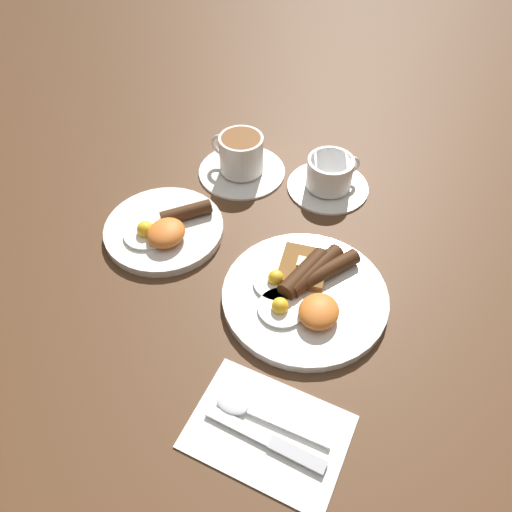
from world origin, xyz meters
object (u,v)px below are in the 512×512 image
(knife, at_px, (271,442))
(breakfast_plate_near, at_px, (306,292))
(spoon, at_px, (245,409))
(teacup_far, at_px, (241,159))
(breakfast_plate_far, at_px, (165,229))
(teacup_near, at_px, (329,176))

(knife, bearing_deg, breakfast_plate_near, -77.07)
(breakfast_plate_near, height_order, knife, breakfast_plate_near)
(spoon, bearing_deg, breakfast_plate_near, -91.58)
(breakfast_plate_near, distance_m, teacup_far, 0.32)
(breakfast_plate_far, bearing_deg, teacup_far, -11.60)
(teacup_near, relative_size, spoon, 0.98)
(spoon, bearing_deg, breakfast_plate_far, -41.89)
(knife, bearing_deg, teacup_far, -57.90)
(breakfast_plate_near, distance_m, spoon, 0.21)
(teacup_near, xyz_separation_m, knife, (-0.49, -0.10, -0.02))
(spoon, bearing_deg, teacup_near, -84.43)
(breakfast_plate_far, distance_m, spoon, 0.35)
(breakfast_plate_far, xyz_separation_m, teacup_near, (0.24, -0.21, 0.01))
(breakfast_plate_far, relative_size, teacup_far, 1.22)
(breakfast_plate_near, distance_m, teacup_near, 0.26)
(teacup_near, distance_m, knife, 0.50)
(knife, distance_m, spoon, 0.05)
(breakfast_plate_near, xyz_separation_m, breakfast_plate_far, (0.02, 0.27, -0.00))
(teacup_far, bearing_deg, knife, -149.41)
(breakfast_plate_near, height_order, breakfast_plate_far, breakfast_plate_far)
(breakfast_plate_near, bearing_deg, teacup_near, 12.41)
(teacup_near, height_order, knife, teacup_near)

